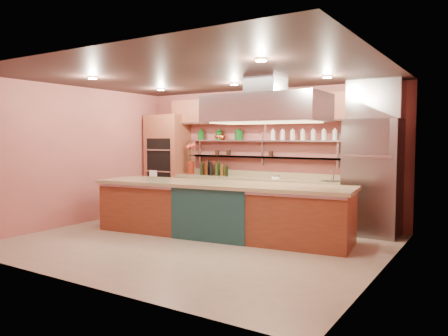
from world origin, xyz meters
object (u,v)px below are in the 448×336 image
Objects in this scene: flower_vase at (191,168)px; kitchen_scale at (276,177)px; island at (220,210)px; copper_kettle at (222,137)px; refrigerator at (372,177)px; green_canister at (239,135)px.

flower_vase is 1.97× the size of kitchen_scale.
island is 27.93× the size of copper_kettle.
island is 15.55× the size of flower_vase.
refrigerator is at bearing 24.28° from kitchen_scale.
flower_vase is at bearing 179.86° from refrigerator.
green_canister is (1.16, 0.22, 0.74)m from flower_vase.
copper_kettle is 0.83× the size of green_canister.
green_canister reaches higher than kitchen_scale.
refrigerator is at bearing -4.50° from green_canister.
flower_vase is at bearing -162.84° from copper_kettle.
kitchen_scale is (0.36, 1.57, 0.49)m from island.
island is 23.16× the size of green_canister.
kitchen_scale is 1.68m from copper_kettle.
flower_vase is at bearing -169.26° from green_canister.
island is at bearing -145.54° from refrigerator.
refrigerator is 0.46× the size of island.
green_canister is at bearing 102.55° from island.
refrigerator is 1.92m from kitchen_scale.
flower_vase is 1.80× the size of copper_kettle.
kitchen_scale is 0.76× the size of green_canister.
green_canister reaches higher than island.
copper_kettle is (-1.09, 1.79, 1.30)m from island.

